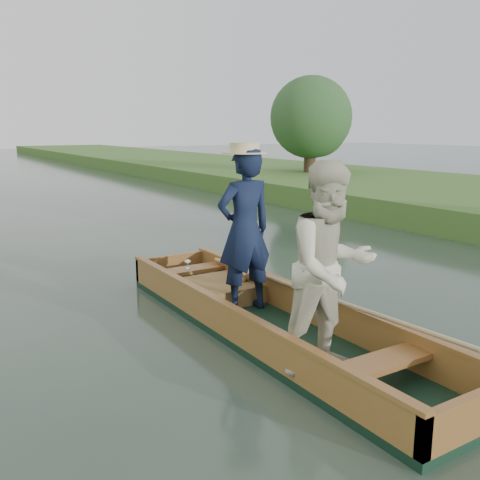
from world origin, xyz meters
TOP-DOWN VIEW (x-y plane):
  - ground at (0.00, 0.00)m, footprint 120.00×120.00m
  - trees_far at (-0.31, 13.63)m, footprint 22.69×7.33m
  - punt at (-0.02, -0.23)m, footprint 1.18×5.00m

SIDE VIEW (x-z plane):
  - ground at x=0.00m, z-range 0.00..0.00m
  - punt at x=-0.02m, z-range -0.29..1.74m
  - trees_far at x=-0.31m, z-range 0.39..4.64m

